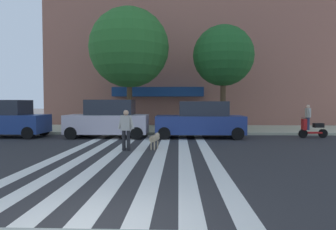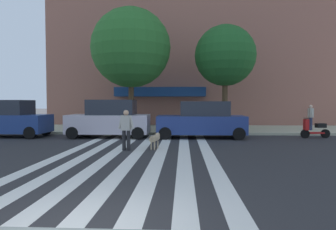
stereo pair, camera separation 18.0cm
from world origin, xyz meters
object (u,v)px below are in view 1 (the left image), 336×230
Objects in this scene: parked_car_third_in_line at (201,120)px; street_tree_nearest at (129,48)px; dog_on_leash at (155,138)px; parked_scooter at (313,129)px; pedestrian_bystander at (308,116)px; pedestrian_dog_walker at (126,128)px; street_tree_middle at (223,56)px; parked_car_near_curb at (3,120)px; parked_car_behind_first at (108,119)px.

street_tree_nearest reaches higher than parked_car_third_in_line.
parked_scooter is at bearing 26.65° from dog_on_leash.
pedestrian_bystander reaches higher than dog_on_leash.
pedestrian_bystander is (10.55, 7.86, 0.15)m from pedestrian_dog_walker.
street_tree_nearest is at bearing 148.41° from parked_car_third_in_line.
dog_on_leash is at bearing -153.35° from parked_scooter.
street_tree_nearest is at bearing -175.09° from street_tree_middle.
parked_car_third_in_line reaches higher than parked_scooter.
parked_car_near_curb is 11.07m from parked_car_third_in_line.
parked_scooter is at bearing 26.13° from pedestrian_dog_walker.
street_tree_middle is at bearing -177.92° from pedestrian_bystander.
parked_car_near_curb is at bearing 150.01° from pedestrian_dog_walker.
street_tree_nearest is 4.76× the size of pedestrian_bystander.
parked_car_behind_first is 2.73× the size of parked_scooter.
parked_car_behind_first is at bearing -154.74° from street_tree_middle.
street_tree_nearest is 7.47× the size of dog_on_leash.
parked_scooter is 7.01m from street_tree_middle.
street_tree_nearest reaches higher than parked_car_behind_first.
street_tree_nearest is (0.74, 2.68, 4.41)m from parked_car_behind_first.
parked_car_near_curb is at bearing -169.48° from pedestrian_bystander.
street_tree_middle is 6.49× the size of dog_on_leash.
pedestrian_dog_walker reaches higher than dog_on_leash.
parked_car_third_in_line is (11.07, 0.00, -0.01)m from parked_car_near_curb.
parked_car_third_in_line is at bearing -178.25° from parked_scooter.
parked_car_third_in_line is 2.92× the size of parked_scooter.
parked_car_near_curb is 9.74m from dog_on_leash.
parked_scooter is 10.58m from pedestrian_dog_walker.
street_tree_middle is at bearing 4.91° from street_tree_nearest.
parked_car_near_curb is 0.63× the size of street_tree_nearest.
parked_car_third_in_line is at bearing -154.82° from pedestrian_bystander.
pedestrian_bystander is (11.58, 0.72, -4.33)m from street_tree_nearest.
parked_car_near_curb is at bearing -179.37° from parked_scooter.
street_tree_nearest reaches higher than street_tree_middle.
parked_car_near_curb reaches higher than dog_on_leash.
dog_on_leash is at bearing -72.16° from street_tree_nearest.
street_tree_nearest is at bearing 98.15° from pedestrian_dog_walker.
pedestrian_dog_walker is at bearing -68.45° from parked_car_behind_first.
parked_car_behind_first is 5.09m from parked_car_third_in_line.
parked_car_near_curb is 3.02× the size of parked_scooter.
parked_car_near_curb is 0.73× the size of street_tree_middle.
street_tree_nearest is 4.76× the size of pedestrian_dog_walker.
pedestrian_bystander is (1.06, 3.21, 0.60)m from parked_scooter.
street_tree_middle reaches higher than parked_car_near_curb.
dog_on_leash is at bearing -118.77° from parked_car_third_in_line.
street_tree_middle reaches higher than pedestrian_dog_walker.
street_tree_nearest is at bearing 166.69° from parked_scooter.
pedestrian_bystander reaches higher than pedestrian_dog_walker.
pedestrian_bystander is at bearing 25.18° from parked_car_third_in_line.
street_tree_nearest reaches higher than parked_car_near_curb.
parked_car_behind_first is at bearing 0.01° from parked_car_near_curb.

